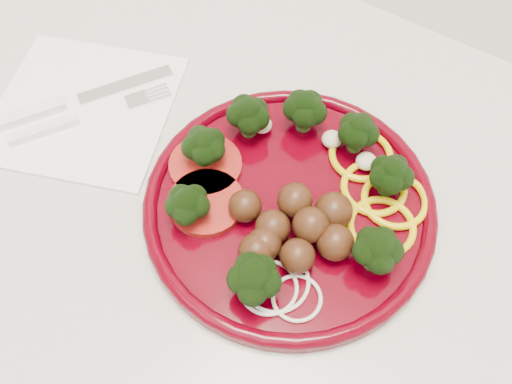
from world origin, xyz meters
The scene contains 5 objects.
counter centered at (0.00, 1.70, 0.45)m, with size 2.40×0.60×0.90m.
plate centered at (-0.03, 1.71, 0.92)m, with size 0.27×0.27×0.06m.
napkin centered at (-0.27, 1.69, 0.90)m, with size 0.18×0.18×0.00m, color white.
knife centered at (-0.29, 1.68, 0.91)m, with size 0.12×0.17×0.01m.
fork centered at (-0.27, 1.67, 0.91)m, with size 0.10×0.15×0.01m.
Camera 1 is at (0.09, 1.47, 1.36)m, focal length 40.00 mm.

